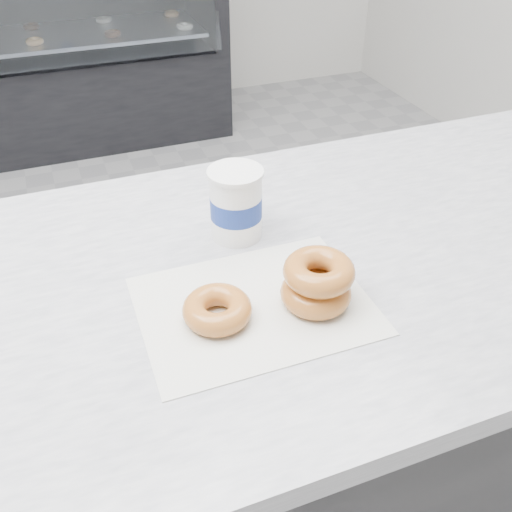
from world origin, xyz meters
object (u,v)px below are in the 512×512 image
Objects in this scene: donut_single at (217,309)px; coffee_cup at (236,203)px; counter at (30,509)px; donut_stack at (317,282)px.

coffee_cup reaches higher than donut_single.
counter is 0.69m from coffee_cup.
counter is at bearing -152.34° from coffee_cup.
counter is at bearing 167.49° from donut_stack.
donut_stack is at bearing -6.23° from donut_single.
coffee_cup is (0.46, 0.10, 0.51)m from counter.
donut_single is 0.22m from coffee_cup.
coffee_cup is at bearing 63.42° from donut_single.
donut_single is (0.36, -0.10, 0.47)m from counter.
counter is 20.56× the size of donut_stack.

